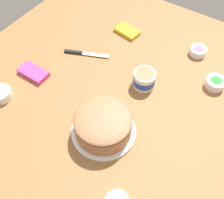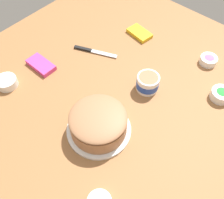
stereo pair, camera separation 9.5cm
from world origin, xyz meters
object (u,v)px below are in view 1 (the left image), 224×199
Objects in this scene: spreading_knife at (82,53)px; sprinkle_bowl_green at (215,83)px; candy_box_lower at (33,73)px; candy_box_upper at (127,31)px; frosted_cake at (103,125)px; sprinkle_bowl_pink at (198,51)px; frosting_tub at (144,79)px; sprinkle_bowl_yellow at (1,94)px.

spreading_knife is 0.67m from sprinkle_bowl_green.
candy_box_lower is 0.56m from candy_box_upper.
sprinkle_bowl_green is at bearing 58.94° from frosted_cake.
frosting_tub is at bearing -111.28° from sprinkle_bowl_pink.
frosting_tub is 0.37m from spreading_knife.
frosting_tub is at bearing -38.03° from candy_box_upper.
sprinkle_bowl_yellow reaches higher than candy_box_lower.
candy_box_upper is (-0.26, 0.28, -0.03)m from frosting_tub.
sprinkle_bowl_green is 0.55m from candy_box_upper.
frosting_tub reaches higher than sprinkle_bowl_pink.
sprinkle_bowl_pink is (0.14, 0.65, -0.03)m from frosted_cake.
sprinkle_bowl_pink is (0.50, 0.33, 0.02)m from spreading_knife.
spreading_knife is 2.41× the size of sprinkle_bowl_green.
frosting_tub is at bearing -0.81° from spreading_knife.
sprinkle_bowl_pink is at bearing 68.72° from frosting_tub.
frosted_cake is 2.78× the size of sprinkle_bowl_yellow.
sprinkle_bowl_yellow is 0.99m from sprinkle_bowl_green.
sprinkle_bowl_green reaches higher than candy_box_upper.
frosted_cake reaches higher than sprinkle_bowl_yellow.
spreading_knife is 0.27m from candy_box_lower.
sprinkle_bowl_yellow is (-0.14, -0.43, 0.02)m from spreading_knife.
frosted_cake is 0.47m from candy_box_lower.
frosting_tub is 0.47× the size of spreading_knife.
spreading_knife is 2.33× the size of sprinkle_bowl_yellow.
sprinkle_bowl_pink is at bearing 43.54° from candy_box_lower.
spreading_knife is at bearing -102.32° from candy_box_upper.
sprinkle_bowl_pink is at bearing 49.94° from sprinkle_bowl_yellow.
sprinkle_bowl_yellow is 1.04× the size of sprinkle_bowl_green.
sprinkle_bowl_green is at bearing 14.81° from spreading_knife.
frosted_cake is 0.48m from spreading_knife.
frosting_tub is at bearing -147.97° from sprinkle_bowl_green.
candy_box_upper is (-0.25, 0.59, -0.04)m from frosted_cake.
sprinkle_bowl_green is at bearing 28.87° from candy_box_lower.
candy_box_lower is at bearing -115.08° from spreading_knife.
frosted_cake is 0.67m from sprinkle_bowl_pink.
candy_box_lower is at bearing -151.45° from sprinkle_bowl_green.
frosted_cake is 0.64m from candy_box_upper.
spreading_knife is at bearing -146.36° from sprinkle_bowl_pink.
frosted_cake reaches higher than candy_box_upper.
sprinkle_bowl_yellow is at bearing -140.23° from frosting_tub.
frosting_tub is 1.23× the size of sprinkle_bowl_pink.
frosted_cake is 2.88× the size of sprinkle_bowl_green.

